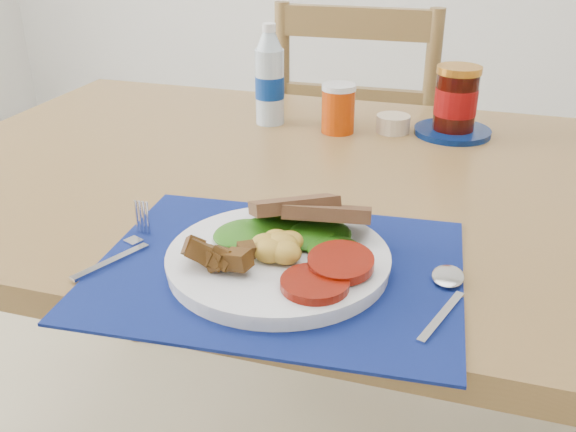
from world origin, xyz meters
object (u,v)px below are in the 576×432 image
object	(u,v)px
chair_far	(359,139)
juice_glass	(338,110)
breakfast_plate	(273,254)
jam_on_saucer	(455,105)
water_bottle	(270,80)

from	to	relation	value
chair_far	juice_glass	size ratio (longest dim) A/B	12.85
chair_far	breakfast_plate	distance (m)	1.02
chair_far	jam_on_saucer	xyz separation A→B (m)	(0.26, -0.41, 0.23)
chair_far	breakfast_plate	xyz separation A→B (m)	(0.09, -1.00, 0.19)
breakfast_plate	water_bottle	distance (m)	0.59
chair_far	juice_glass	distance (m)	0.51
jam_on_saucer	chair_far	bearing A→B (deg)	122.14
juice_glass	breakfast_plate	bearing A→B (deg)	-85.14
water_bottle	jam_on_saucer	bearing A→B (deg)	5.55
jam_on_saucer	juice_glass	bearing A→B (deg)	-166.76
water_bottle	juice_glass	world-z (taller)	water_bottle
juice_glass	jam_on_saucer	world-z (taller)	jam_on_saucer
juice_glass	jam_on_saucer	size ratio (longest dim) A/B	0.61
breakfast_plate	juice_glass	distance (m)	0.54
breakfast_plate	juice_glass	bearing A→B (deg)	72.00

